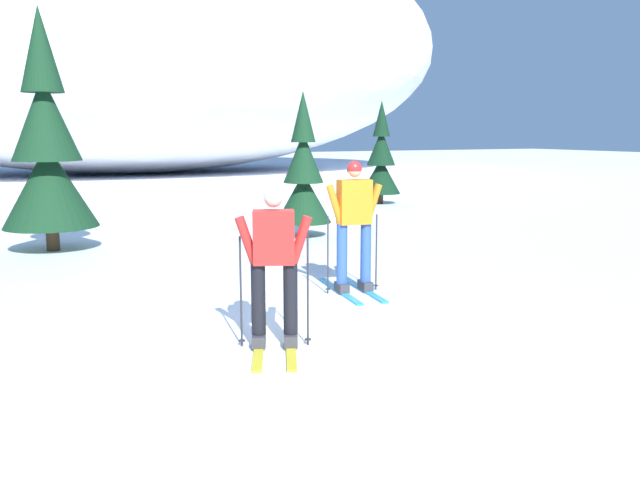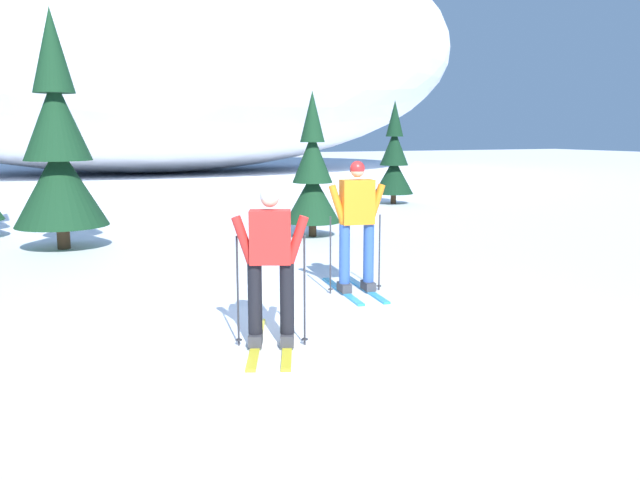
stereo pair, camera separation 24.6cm
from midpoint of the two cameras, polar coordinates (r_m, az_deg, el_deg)
name	(u,v)px [view 2 (the right image)]	position (r m, az deg, el deg)	size (l,w,h in m)	color
ground_plane	(303,321)	(7.97, -0.60, -7.01)	(120.00, 120.00, 0.00)	white
skier_red_jacket	(271,264)	(6.83, -3.27, -2.06)	(1.04, 1.75, 1.71)	gold
skier_orange_jacket	(357,223)	(9.16, 3.97, 1.46)	(0.83, 1.69, 1.85)	#2893CC
pine_tree_center_right	(58,151)	(13.46, -21.26, 7.23)	(1.75, 1.75, 4.52)	#47301E
pine_tree_right	(312,177)	(14.12, -0.16, 5.51)	(1.20, 1.20, 3.10)	#47301E
pine_tree_far_right	(394,161)	(20.77, 6.77, 6.81)	(1.24, 1.24, 3.20)	#47301E
snow_ridge_background	(146,41)	(38.02, -14.64, 16.30)	(36.08, 21.87, 14.05)	white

